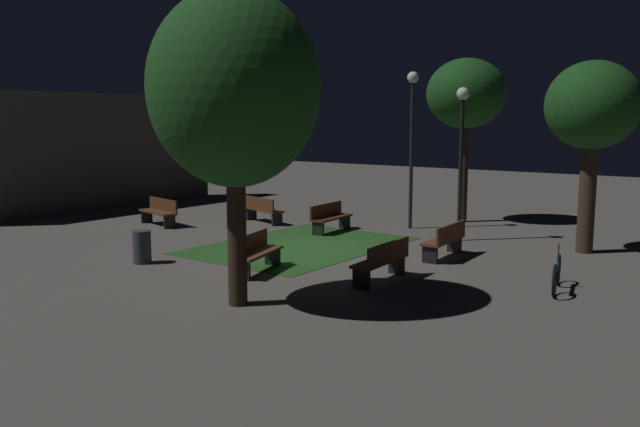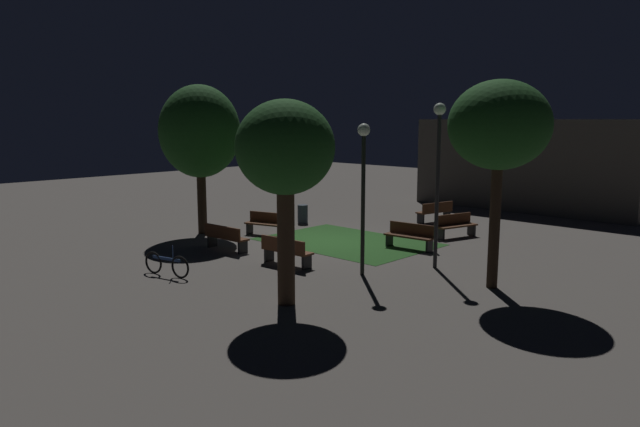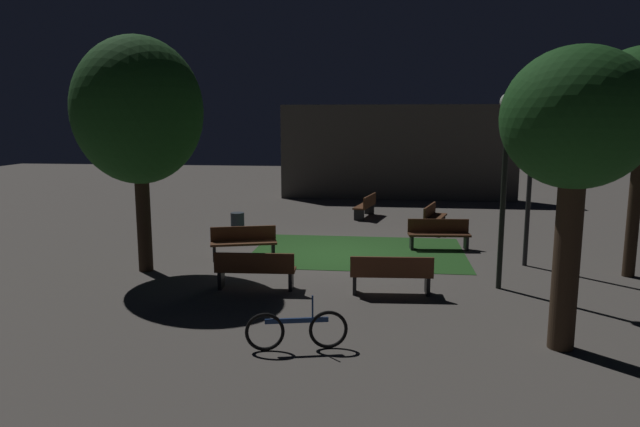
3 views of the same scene
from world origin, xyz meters
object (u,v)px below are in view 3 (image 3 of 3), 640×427
(lamp_post_plaza_east, at_px, (532,138))
(trash_bin, at_px, (238,225))
(tree_near_wall, at_px, (138,112))
(tree_tall_center, at_px, (576,124))
(bicycle, at_px, (297,330))
(bench_near_trees, at_px, (255,269))
(bench_path_side, at_px, (244,241))
(lamp_post_path_center, at_px, (505,157))
(bench_corner, at_px, (439,233))
(bench_lawn_edge, at_px, (391,273))
(bench_back_row, at_px, (366,205))
(bench_by_lamp, at_px, (433,217))

(lamp_post_plaza_east, xyz_separation_m, trash_bin, (-8.47, 2.71, -2.93))
(tree_near_wall, xyz_separation_m, trash_bin, (1.23, 4.38, -3.59))
(tree_tall_center, height_order, bicycle, tree_tall_center)
(bench_near_trees, distance_m, trash_bin, 5.97)
(bench_path_side, distance_m, trash_bin, 3.00)
(lamp_post_path_center, bearing_deg, bench_corner, 104.84)
(bench_corner, bearing_deg, bench_path_side, -161.55)
(lamp_post_plaza_east, bearing_deg, bench_corner, 141.28)
(bench_lawn_edge, bearing_deg, bench_corner, 72.96)
(bench_path_side, distance_m, tree_near_wall, 4.39)
(bench_lawn_edge, relative_size, bench_path_side, 0.98)
(bench_near_trees, distance_m, bench_lawn_edge, 3.04)
(lamp_post_path_center, bearing_deg, bicycle, -135.20)
(bench_near_trees, xyz_separation_m, bicycle, (1.46, -3.23, -0.14))
(bench_corner, xyz_separation_m, tree_tall_center, (1.41, -7.25, 3.25))
(bench_lawn_edge, relative_size, bench_back_row, 0.98)
(bench_by_lamp, bearing_deg, lamp_post_plaza_east, -66.03)
(bench_corner, distance_m, lamp_post_path_center, 4.71)
(bench_by_lamp, xyz_separation_m, tree_tall_center, (1.34, -10.13, 3.25))
(tree_tall_center, bearing_deg, bench_back_row, 106.68)
(bench_back_row, relative_size, bicycle, 1.10)
(tree_near_wall, relative_size, bicycle, 3.43)
(bench_path_side, relative_size, tree_tall_center, 0.38)
(tree_near_wall, height_order, lamp_post_path_center, tree_near_wall)
(bench_path_side, xyz_separation_m, lamp_post_plaza_east, (7.54, 0.13, 2.85))
(tree_near_wall, height_order, lamp_post_plaza_east, tree_near_wall)
(bench_near_trees, bearing_deg, tree_near_wall, 157.84)
(bench_near_trees, bearing_deg, bicycle, -65.58)
(bench_corner, relative_size, lamp_post_plaza_east, 0.37)
(bench_corner, xyz_separation_m, tree_near_wall, (-7.60, -3.34, 3.51))
(bench_lawn_edge, height_order, bench_by_lamp, same)
(bench_back_row, relative_size, lamp_post_path_center, 0.43)
(tree_tall_center, height_order, lamp_post_plaza_east, tree_tall_center)
(bench_corner, bearing_deg, trash_bin, 170.81)
(bench_path_side, bearing_deg, lamp_post_plaza_east, 1.02)
(bench_lawn_edge, xyz_separation_m, bicycle, (-1.58, -3.23, -0.14))
(tree_tall_center, bearing_deg, lamp_post_path_center, 96.51)
(tree_near_wall, relative_size, lamp_post_path_center, 1.33)
(bench_path_side, height_order, bench_corner, same)
(bench_near_trees, relative_size, trash_bin, 2.28)
(bench_near_trees, bearing_deg, lamp_post_path_center, 7.93)
(bench_back_row, relative_size, bench_corner, 1.02)
(bench_back_row, distance_m, lamp_post_path_center, 10.03)
(lamp_post_path_center, distance_m, lamp_post_plaza_east, 2.45)
(bench_near_trees, relative_size, bench_corner, 0.99)
(bench_back_row, distance_m, bench_path_side, 7.72)
(bench_by_lamp, distance_m, bench_path_side, 7.24)
(bench_lawn_edge, distance_m, bench_corner, 4.84)
(bench_lawn_edge, height_order, bench_corner, same)
(bench_path_side, distance_m, lamp_post_path_center, 7.23)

